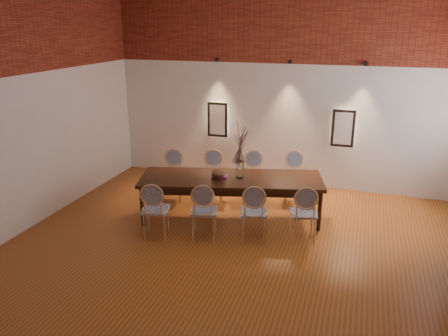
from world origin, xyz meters
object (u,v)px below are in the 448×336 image
(chair_far_a, at_px, (172,176))
(chair_far_b, at_px, (213,177))
(chair_near_c, at_px, (254,212))
(chair_far_c, at_px, (253,178))
(book, at_px, (219,176))
(chair_near_d, at_px, (304,213))
(vase, at_px, (240,169))
(bowl, at_px, (218,173))
(chair_near_a, at_px, (156,209))
(chair_far_d, at_px, (294,179))
(dining_table, at_px, (231,198))
(chair_near_b, at_px, (204,210))

(chair_far_a, xyz_separation_m, chair_far_b, (0.75, 0.19, 0.00))
(chair_near_c, relative_size, chair_far_c, 1.00)
(book, bearing_deg, chair_far_c, 67.42)
(chair_near_d, relative_size, book, 3.62)
(chair_near_c, xyz_separation_m, book, (-0.77, 0.60, 0.30))
(chair_near_d, height_order, vase, vase)
(chair_far_a, bearing_deg, chair_near_c, 134.87)
(chair_far_b, xyz_separation_m, bowl, (0.37, -0.76, 0.37))
(chair_far_a, height_order, vase, vase)
(chair_near_a, distance_m, vase, 1.58)
(chair_near_d, distance_m, chair_far_d, 1.56)
(dining_table, xyz_separation_m, chair_near_c, (0.57, -0.66, 0.09))
(chair_near_d, height_order, chair_far_a, same)
(chair_near_b, height_order, vase, vase)
(chair_far_d, bearing_deg, dining_table, 33.81)
(chair_far_c, xyz_separation_m, chair_far_d, (0.75, 0.19, 0.00))
(chair_near_a, xyz_separation_m, chair_far_b, (0.36, 1.70, 0.00))
(chair_near_c, height_order, chair_far_a, same)
(book, bearing_deg, chair_near_c, -38.22)
(vase, bearing_deg, chair_far_b, 138.95)
(chair_far_a, height_order, chair_far_b, same)
(dining_table, xyz_separation_m, chair_far_b, (-0.57, 0.66, 0.09))
(chair_near_a, distance_m, chair_far_d, 2.80)
(chair_near_d, bearing_deg, dining_table, 146.19)
(chair_far_a, relative_size, chair_far_c, 1.00)
(chair_near_b, bearing_deg, chair_far_d, 45.13)
(chair_near_a, distance_m, book, 1.27)
(dining_table, distance_m, chair_near_d, 1.40)
(chair_far_c, distance_m, bowl, 1.09)
(chair_near_a, height_order, chair_near_d, same)
(book, bearing_deg, chair_far_a, 155.34)
(vase, bearing_deg, chair_far_d, 51.96)
(chair_near_d, distance_m, chair_far_a, 2.80)
(bowl, bearing_deg, chair_far_d, 45.42)
(chair_near_a, relative_size, chair_near_c, 1.00)
(chair_near_c, distance_m, bowl, 1.02)
(chair_near_d, bearing_deg, chair_far_b, 134.87)
(vase, bearing_deg, bowl, -157.74)
(chair_far_c, xyz_separation_m, bowl, (-0.38, -0.95, 0.37))
(vase, relative_size, bowl, 1.25)
(dining_table, distance_m, chair_near_c, 0.87)
(chair_far_a, distance_m, bowl, 1.31)
(chair_near_d, height_order, bowl, chair_near_d)
(chair_near_d, relative_size, chair_far_a, 1.00)
(chair_near_c, bearing_deg, vase, 107.20)
(chair_near_b, bearing_deg, chair_far_b, 90.00)
(dining_table, bearing_deg, chair_far_c, 63.54)
(chair_near_d, distance_m, chair_far_b, 2.19)
(chair_far_d, xyz_separation_m, bowl, (-1.13, -1.15, 0.37))
(chair_near_b, xyz_separation_m, bowl, (-0.02, 0.75, 0.37))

